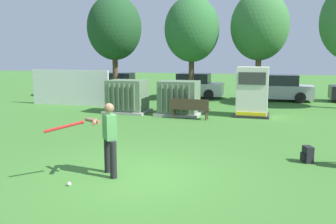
% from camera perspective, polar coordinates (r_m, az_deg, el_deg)
% --- Properties ---
extents(ground_plane, '(96.00, 96.00, 0.00)m').
position_cam_1_polar(ground_plane, '(8.88, -4.88, -9.86)').
color(ground_plane, '#3D752D').
extents(fence_panel, '(4.80, 0.12, 2.00)m').
position_cam_1_polar(fence_panel, '(21.54, -15.05, 3.68)').
color(fence_panel, silver).
rests_on(fence_panel, ground).
extents(transformer_west, '(2.10, 1.70, 1.62)m').
position_cam_1_polar(transformer_west, '(18.24, -6.35, 2.37)').
color(transformer_west, '#9E9B93').
rests_on(transformer_west, ground).
extents(transformer_mid_west, '(2.10, 1.70, 1.62)m').
position_cam_1_polar(transformer_mid_west, '(17.50, 1.73, 2.14)').
color(transformer_mid_west, '#9E9B93').
rests_on(transformer_mid_west, ground).
extents(generator_enclosure, '(1.60, 1.40, 2.30)m').
position_cam_1_polar(generator_enclosure, '(17.44, 13.02, 3.04)').
color(generator_enclosure, '#262626').
rests_on(generator_enclosure, ground).
extents(park_bench, '(1.82, 0.52, 0.92)m').
position_cam_1_polar(park_bench, '(16.32, 3.38, 0.75)').
color(park_bench, '#4C3828').
rests_on(park_bench, ground).
extents(batter, '(1.37, 1.27, 1.74)m').
position_cam_1_polar(batter, '(8.72, -9.43, -3.64)').
color(batter, black).
rests_on(batter, ground).
extents(sports_ball, '(0.09, 0.09, 0.09)m').
position_cam_1_polar(sports_ball, '(8.46, -15.15, -10.78)').
color(sports_ball, white).
rests_on(sports_ball, ground).
extents(backpack, '(0.34, 0.37, 0.44)m').
position_cam_1_polar(backpack, '(10.51, 20.90, -6.22)').
color(backpack, black).
rests_on(backpack, ground).
extents(tree_left, '(3.47, 3.47, 6.63)m').
position_cam_1_polar(tree_left, '(24.24, -8.36, 12.84)').
color(tree_left, '#4C3828').
rests_on(tree_left, ground).
extents(tree_center_left, '(3.33, 3.33, 6.36)m').
position_cam_1_polar(tree_center_left, '(22.79, 3.73, 12.70)').
color(tree_center_left, '#4C3828').
rests_on(tree_center_left, ground).
extents(tree_center_right, '(3.46, 3.46, 6.62)m').
position_cam_1_polar(tree_center_right, '(23.14, 14.11, 12.84)').
color(tree_center_right, brown).
rests_on(tree_center_right, ground).
extents(parked_car_leftmost, '(4.35, 2.23, 1.62)m').
position_cam_1_polar(parked_car_leftmost, '(25.78, -8.05, 4.17)').
color(parked_car_leftmost, silver).
rests_on(parked_car_leftmost, ground).
extents(parked_car_left_of_center, '(4.23, 1.98, 1.62)m').
position_cam_1_polar(parked_car_left_of_center, '(24.68, 3.77, 4.02)').
color(parked_car_left_of_center, silver).
rests_on(parked_car_left_of_center, ground).
extents(parked_car_right_of_center, '(4.20, 1.93, 1.62)m').
position_cam_1_polar(parked_car_right_of_center, '(23.90, 16.83, 3.50)').
color(parked_car_right_of_center, '#B2B2B7').
rests_on(parked_car_right_of_center, ground).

